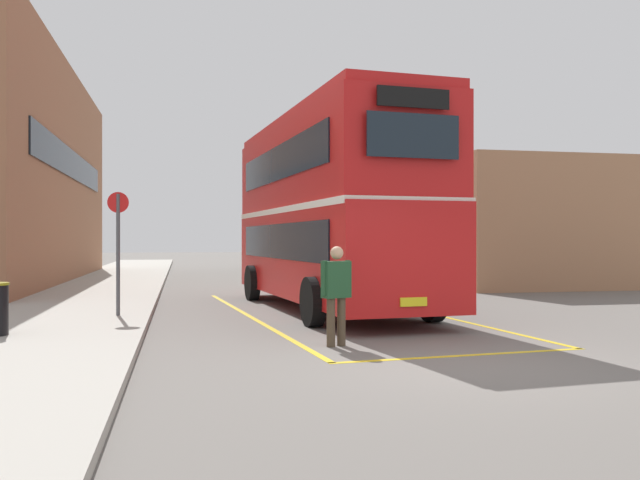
# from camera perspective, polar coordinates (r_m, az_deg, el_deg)

# --- Properties ---
(ground_plane) EXTENTS (135.60, 135.60, 0.00)m
(ground_plane) POSITION_cam_1_polar(r_m,az_deg,el_deg) (23.37, -2.23, -4.23)
(ground_plane) COLOR #66605B
(sidewalk_left) EXTENTS (4.00, 57.60, 0.14)m
(sidewalk_left) POSITION_cam_1_polar(r_m,az_deg,el_deg) (25.57, -17.70, -3.70)
(sidewalk_left) COLOR #A39E93
(sidewalk_left) RESTS_ON ground
(depot_building_right) EXTENTS (6.69, 15.87, 4.65)m
(depot_building_right) POSITION_cam_1_polar(r_m,az_deg,el_deg) (30.72, 12.60, 1.14)
(depot_building_right) COLOR #AD7A56
(depot_building_right) RESTS_ON ground
(double_decker_bus) EXTENTS (3.58, 10.02, 4.75)m
(double_decker_bus) POSITION_cam_1_polar(r_m,az_deg,el_deg) (16.64, 0.74, 2.70)
(double_decker_bus) COLOR black
(double_decker_bus) RESTS_ON ground
(single_deck_bus) EXTENTS (3.54, 9.17, 3.02)m
(single_deck_bus) POSITION_cam_1_polar(r_m,az_deg,el_deg) (36.09, 0.43, -0.11)
(single_deck_bus) COLOR black
(single_deck_bus) RESTS_ON ground
(pedestrian_boarding) EXTENTS (0.52, 0.38, 1.63)m
(pedestrian_boarding) POSITION_cam_1_polar(r_m,az_deg,el_deg) (10.92, 1.39, -4.19)
(pedestrian_boarding) COLOR #473828
(pedestrian_boarding) RESTS_ON ground
(bus_stop_sign) EXTENTS (0.44, 0.08, 2.61)m
(bus_stop_sign) POSITION_cam_1_polar(r_m,az_deg,el_deg) (14.74, -16.84, -0.08)
(bus_stop_sign) COLOR #4C4C51
(bus_stop_sign) RESTS_ON sidewalk_left
(bay_marking_yellow) EXTENTS (5.39, 12.21, 0.01)m
(bay_marking_yellow) POSITION_cam_1_polar(r_m,az_deg,el_deg) (14.91, 2.64, -6.65)
(bay_marking_yellow) COLOR gold
(bay_marking_yellow) RESTS_ON ground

